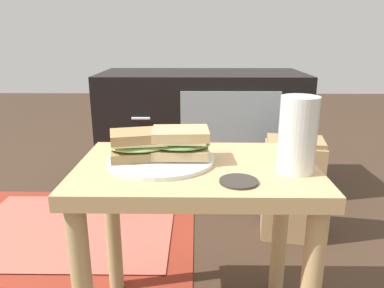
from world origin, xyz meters
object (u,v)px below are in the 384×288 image
object	(u,v)px
sandwich_front	(141,145)
sandwich_back	(182,143)
beer_glass	(298,137)
plate	(162,159)
tv_cabinet	(202,131)
coaster	(240,181)
paper_bag	(292,189)

from	to	relation	value
sandwich_front	sandwich_back	distance (m)	0.10
sandwich_back	beer_glass	xyz separation A→B (m)	(0.26, -0.06, 0.03)
sandwich_front	beer_glass	size ratio (longest dim) A/B	0.96
plate	sandwich_back	bearing A→B (deg)	5.32
plate	beer_glass	bearing A→B (deg)	-10.99
tv_cabinet	beer_glass	xyz separation A→B (m)	(0.19, -0.99, 0.25)
beer_glass	coaster	xyz separation A→B (m)	(-0.13, -0.07, -0.08)
sandwich_back	coaster	distance (m)	0.19
tv_cabinet	sandwich_front	distance (m)	0.97
plate	sandwich_back	world-z (taller)	sandwich_back
sandwich_front	beer_glass	world-z (taller)	beer_glass
plate	coaster	world-z (taller)	plate
plate	coaster	bearing A→B (deg)	-36.43
tv_cabinet	plate	distance (m)	0.95
sandwich_back	coaster	size ratio (longest dim) A/B	1.76
coaster	paper_bag	world-z (taller)	coaster
tv_cabinet	beer_glass	size ratio (longest dim) A/B	5.72
plate	sandwich_back	distance (m)	0.06
tv_cabinet	coaster	xyz separation A→B (m)	(0.06, -1.06, 0.17)
plate	tv_cabinet	bearing A→B (deg)	83.20
coaster	paper_bag	xyz separation A→B (m)	(0.27, 0.57, -0.27)
tv_cabinet	sandwich_back	world-z (taller)	tv_cabinet
tv_cabinet	sandwich_front	size ratio (longest dim) A/B	5.98
tv_cabinet	coaster	distance (m)	1.07
plate	coaster	distance (m)	0.22
sandwich_front	paper_bag	xyz separation A→B (m)	(0.49, 0.45, -0.31)
tv_cabinet	coaster	world-z (taller)	tv_cabinet
sandwich_back	paper_bag	bearing A→B (deg)	47.99
sandwich_front	coaster	distance (m)	0.26
paper_bag	sandwich_back	bearing A→B (deg)	-132.01
sandwich_back	coaster	world-z (taller)	sandwich_back
sandwich_back	paper_bag	world-z (taller)	sandwich_back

